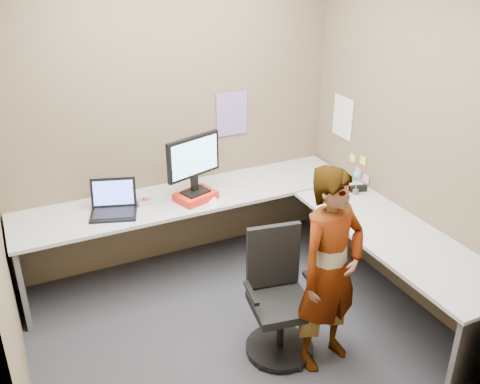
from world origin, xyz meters
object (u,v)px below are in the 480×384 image
monitor (194,160)px  office_chair (278,304)px  desk (266,230)px  person (330,271)px

monitor → office_chair: size_ratio=0.54×
desk → office_chair: (-0.25, -0.66, -0.21)m
office_chair → person: size_ratio=0.63×
desk → office_chair: 0.74m
desk → office_chair: office_chair is taller
desk → person: person is taller
office_chair → monitor: bearing=107.7°
desk → office_chair: size_ratio=3.20×
desk → person: (0.00, -0.90, 0.15)m
desk → monitor: size_ratio=5.91×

